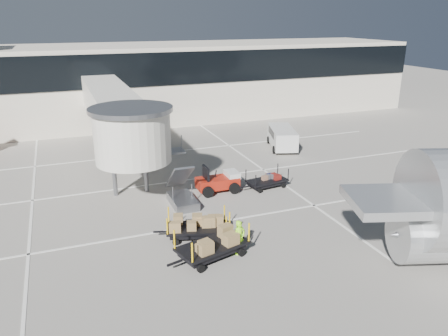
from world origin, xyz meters
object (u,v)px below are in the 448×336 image
Objects in this scene: ground_worker at (239,237)px; minivan at (282,136)px; box_cart_near at (195,227)px; baggage_tug at (219,182)px; box_cart_far at (210,246)px; suitcase_cart at (266,181)px.

minivan is at bearing 36.95° from ground_worker.
baggage_tug is at bearing 75.93° from box_cart_near.
ground_worker is 18.52m from minivan.
box_cart_far is at bearing -110.43° from minivan.
suitcase_cart is 8.23m from box_cart_near.
suitcase_cart is at bearing 36.81° from ground_worker.
box_cart_far is 1.49m from ground_worker.
baggage_tug is 0.56× the size of minivan.
baggage_tug is 0.72× the size of box_cart_near.
baggage_tug reaches higher than ground_worker.
minivan is (5.44, 7.96, 0.60)m from suitcase_cart.
suitcase_cart is 0.68× the size of minivan.
baggage_tug is 1.59× the size of ground_worker.
box_cart_near is (-3.34, -5.54, -0.05)m from baggage_tug.
suitcase_cart is 9.66m from minivan.
baggage_tug is 0.66× the size of box_cart_far.
ground_worker is (1.49, -2.31, 0.27)m from box_cart_near.
suitcase_cart is 0.80× the size of box_cart_far.
box_cart_far is at bearing 156.64° from ground_worker.
box_cart_near reaches higher than suitcase_cart.
box_cart_far is 2.42× the size of ground_worker.
minivan reaches higher than box_cart_near.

